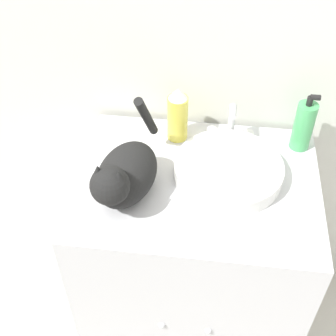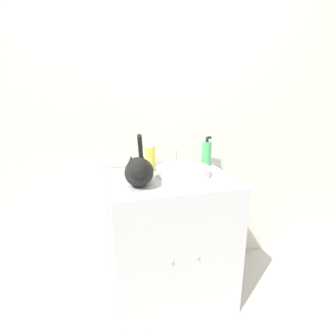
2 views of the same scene
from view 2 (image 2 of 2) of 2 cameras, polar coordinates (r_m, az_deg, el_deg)
The scene contains 8 objects.
ground_plane at distance 1.85m, azimuth 3.36°, elevation -31.16°, with size 8.00×8.00×0.00m, color beige.
wall_back at distance 1.86m, azimuth -2.27°, elevation 12.76°, with size 6.00×0.05×2.50m.
vanity_cabinet at distance 1.80m, azimuth 0.54°, elevation -15.15°, with size 0.76×0.60×0.85m.
sink_basin at distance 1.66m, azimuth 3.32°, elevation -0.65°, with size 0.34×0.34×0.05m.
faucet at distance 1.82m, azimuth 1.55°, elevation 1.95°, with size 0.16×0.08×0.15m.
cat at distance 1.46m, azimuth -6.36°, elevation -0.55°, with size 0.22×0.39×0.27m.
soap_bottle at distance 1.88m, azimuth 8.40°, elevation 3.20°, with size 0.07×0.07×0.21m.
spray_bottle at distance 1.76m, azimuth -3.95°, elevation 2.65°, with size 0.07×0.07×0.20m.
Camera 2 is at (-0.42, -1.18, 1.36)m, focal length 28.00 mm.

